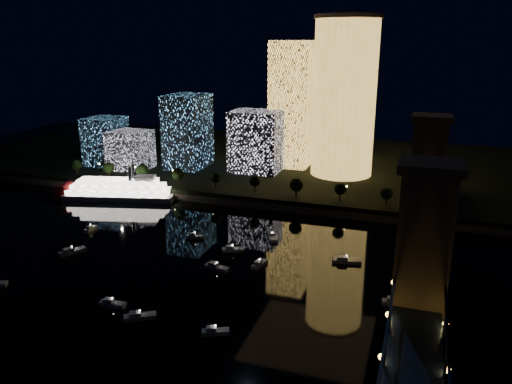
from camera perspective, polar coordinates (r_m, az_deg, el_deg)
ground at (r=157.22m, az=-7.27°, el=-11.05°), size 520.00×520.00×0.00m
far_bank at (r=299.37m, az=6.18°, el=3.13°), size 420.00×160.00×5.00m
seawall at (r=227.05m, az=1.76°, el=-1.54°), size 420.00×6.00×3.00m
tower_cylindrical at (r=264.16m, az=10.07°, el=10.61°), size 34.00×34.00×80.71m
tower_rectangular at (r=281.39m, az=4.10°, el=9.93°), size 21.54×21.54×68.55m
midrise_blocks at (r=280.32m, az=-8.01°, el=6.05°), size 109.36×39.09×40.19m
truss_bridge at (r=139.90m, az=18.16°, el=-8.08°), size 13.00×266.00×50.00m
riverboat at (r=249.38m, az=-15.94°, el=0.20°), size 58.08×25.11×17.19m
motorboats at (r=169.09m, az=-6.47°, el=-8.61°), size 128.05×75.35×2.78m
esplanade_trees at (r=241.48m, az=-5.56°, el=1.74°), size 165.51×6.65×8.82m
street_lamps at (r=247.09m, az=-4.96°, el=1.77°), size 132.70×0.70×5.65m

